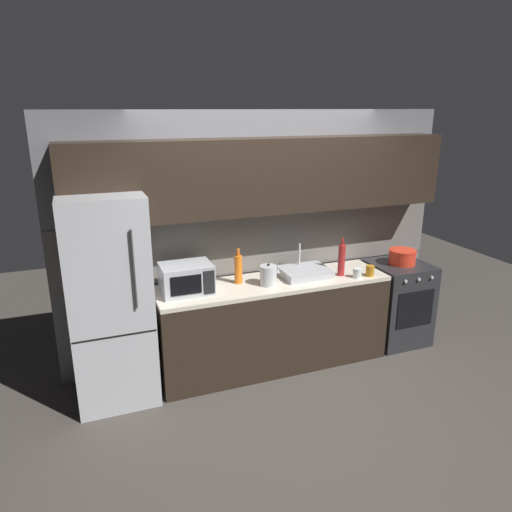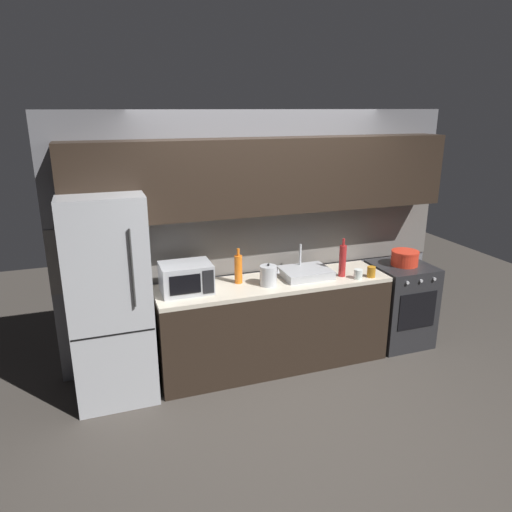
% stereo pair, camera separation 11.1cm
% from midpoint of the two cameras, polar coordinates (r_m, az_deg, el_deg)
% --- Properties ---
extents(ground_plane, '(10.00, 10.00, 0.00)m').
position_cam_midpoint_polar(ground_plane, '(4.31, 6.13, -18.35)').
color(ground_plane, '#3D3833').
extents(back_wall, '(4.05, 0.44, 2.50)m').
position_cam_midpoint_polar(back_wall, '(4.69, 0.11, 5.58)').
color(back_wall, slate).
rests_on(back_wall, ground).
extents(counter_run, '(2.31, 0.60, 0.90)m').
position_cam_midpoint_polar(counter_run, '(4.78, 1.40, -8.12)').
color(counter_run, black).
rests_on(counter_run, ground).
extents(refrigerator, '(0.68, 0.69, 1.86)m').
position_cam_midpoint_polar(refrigerator, '(4.29, -17.93, -5.13)').
color(refrigerator, '#ADAFB5').
rests_on(refrigerator, ground).
extents(oven_range, '(0.60, 0.62, 0.90)m').
position_cam_midpoint_polar(oven_range, '(5.48, 16.07, -5.40)').
color(oven_range, '#232326').
rests_on(oven_range, ground).
extents(microwave, '(0.46, 0.35, 0.27)m').
position_cam_midpoint_polar(microwave, '(4.34, -9.12, -2.69)').
color(microwave, '#A8AAAF').
rests_on(microwave, counter_run).
extents(sink_basin, '(0.48, 0.38, 0.30)m').
position_cam_midpoint_polar(sink_basin, '(4.76, 5.22, -1.94)').
color(sink_basin, '#ADAFB5').
rests_on(sink_basin, counter_run).
extents(kettle, '(0.20, 0.16, 0.22)m').
position_cam_midpoint_polar(kettle, '(4.48, 0.80, -2.35)').
color(kettle, '#B7BABF').
rests_on(kettle, counter_run).
extents(wine_bottle_red, '(0.07, 0.07, 0.39)m').
position_cam_midpoint_polar(wine_bottle_red, '(4.78, 9.62, -0.44)').
color(wine_bottle_red, '#A82323').
rests_on(wine_bottle_red, counter_run).
extents(wine_bottle_orange, '(0.08, 0.08, 0.34)m').
position_cam_midpoint_polar(wine_bottle_orange, '(4.52, -2.85, -1.57)').
color(wine_bottle_orange, orange).
rests_on(wine_bottle_orange, counter_run).
extents(mug_amber, '(0.08, 0.08, 0.11)m').
position_cam_midpoint_polar(mug_amber, '(4.85, 12.94, -1.76)').
color(mug_amber, '#B27019').
rests_on(mug_amber, counter_run).
extents(mug_clear, '(0.08, 0.08, 0.10)m').
position_cam_midpoint_polar(mug_clear, '(4.78, 11.45, -2.04)').
color(mug_clear, silver).
rests_on(mug_clear, counter_run).
extents(cooking_pot, '(0.29, 0.29, 0.16)m').
position_cam_midpoint_polar(cooking_pot, '(5.31, 16.64, -0.10)').
color(cooking_pot, red).
rests_on(cooking_pot, oven_range).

